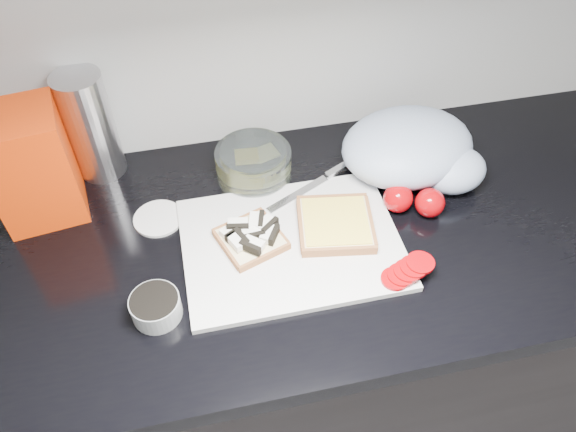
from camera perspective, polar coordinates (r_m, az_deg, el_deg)
The scene contains 14 objects.
base_cabinet at distance 1.45m, azimuth -3.21°, elevation -14.44°, with size 3.50×0.60×0.86m, color black.
countertop at distance 1.08m, azimuth -4.21°, elevation -3.10°, with size 3.50×0.64×0.04m, color black.
cutting_board at distance 1.04m, azimuth 0.35°, elevation -2.82°, with size 0.40×0.30×0.01m, color silver.
bread_left at distance 1.03m, azimuth -3.81°, elevation -2.13°, with size 0.14×0.14×0.04m.
bread_right at distance 1.06m, azimuth 4.85°, elevation -0.83°, with size 0.16×0.16×0.02m.
tomato_slices at distance 1.01m, azimuth 12.06°, elevation -5.46°, with size 0.11×0.08×0.02m.
knife at distance 1.15m, azimuth 3.48°, elevation 3.75°, with size 0.20×0.11×0.01m.
seed_tub at distance 0.97m, azimuth -13.31°, elevation -8.90°, with size 0.08×0.08×0.04m.
tub_lid at distance 1.12m, azimuth -13.03°, elevation -0.24°, with size 0.10×0.10×0.01m, color silver.
glass_bowl at distance 1.16m, azimuth -3.52°, elevation 5.30°, with size 0.16×0.16×0.06m.
bread_bag at distance 1.13m, azimuth -24.64°, elevation 4.65°, with size 0.14×0.13×0.23m, color red.
steel_canister at distance 1.18m, azimuth -19.44°, elevation 8.60°, with size 0.10×0.10×0.23m, color #B6B5BA.
grocery_bag at distance 1.18m, azimuth 12.66°, elevation 6.57°, with size 0.30×0.26×0.12m.
whole_tomatoes at distance 1.11m, azimuth 12.67°, elevation 1.54°, with size 0.11×0.08×0.06m.
Camera 1 is at (-0.07, 0.52, 1.71)m, focal length 35.00 mm.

